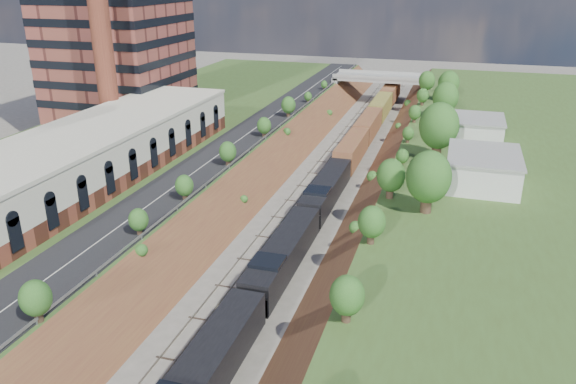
# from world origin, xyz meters

# --- Properties ---
(platform_left) EXTENTS (44.00, 180.00, 5.00)m
(platform_left) POSITION_xyz_m (-33.00, 60.00, 2.50)
(platform_left) COLOR #3D5523
(platform_left) RESTS_ON ground
(platform_right) EXTENTS (44.00, 180.00, 5.00)m
(platform_right) POSITION_xyz_m (33.00, 60.00, 2.50)
(platform_right) COLOR #3D5523
(platform_right) RESTS_ON ground
(embankment_left) EXTENTS (10.00, 180.00, 10.00)m
(embankment_left) POSITION_xyz_m (-11.00, 60.00, 0.00)
(embankment_left) COLOR brown
(embankment_left) RESTS_ON ground
(embankment_right) EXTENTS (10.00, 180.00, 10.00)m
(embankment_right) POSITION_xyz_m (11.00, 60.00, 0.00)
(embankment_right) COLOR brown
(embankment_right) RESTS_ON ground
(rail_left_track) EXTENTS (1.58, 180.00, 0.18)m
(rail_left_track) POSITION_xyz_m (-2.60, 60.00, 0.09)
(rail_left_track) COLOR gray
(rail_left_track) RESTS_ON ground
(rail_right_track) EXTENTS (1.58, 180.00, 0.18)m
(rail_right_track) POSITION_xyz_m (2.60, 60.00, 0.09)
(rail_right_track) COLOR gray
(rail_right_track) RESTS_ON ground
(road) EXTENTS (8.00, 180.00, 0.10)m
(road) POSITION_xyz_m (-15.50, 60.00, 5.05)
(road) COLOR black
(road) RESTS_ON platform_left
(guardrail) EXTENTS (0.10, 171.00, 0.70)m
(guardrail) POSITION_xyz_m (-11.40, 59.80, 5.55)
(guardrail) COLOR #99999E
(guardrail) RESTS_ON platform_left
(commercial_building) EXTENTS (14.30, 62.30, 7.00)m
(commercial_building) POSITION_xyz_m (-28.00, 38.00, 8.51)
(commercial_building) COLOR brown
(commercial_building) RESTS_ON platform_left
(smokestack) EXTENTS (3.20, 3.20, 40.00)m
(smokestack) POSITION_xyz_m (-36.00, 56.00, 25.00)
(smokestack) COLOR brown
(smokestack) RESTS_ON platform_left
(overpass) EXTENTS (24.50, 8.30, 7.40)m
(overpass) POSITION_xyz_m (0.00, 122.00, 4.92)
(overpass) COLOR gray
(overpass) RESTS_ON ground
(white_building_near) EXTENTS (9.00, 12.00, 4.00)m
(white_building_near) POSITION_xyz_m (23.50, 52.00, 7.00)
(white_building_near) COLOR silver
(white_building_near) RESTS_ON platform_right
(white_building_far) EXTENTS (8.00, 10.00, 3.60)m
(white_building_far) POSITION_xyz_m (23.00, 74.00, 6.80)
(white_building_far) COLOR silver
(white_building_far) RESTS_ON platform_right
(tree_right_large) EXTENTS (5.25, 5.25, 7.61)m
(tree_right_large) POSITION_xyz_m (17.00, 40.00, 9.38)
(tree_right_large) COLOR #473323
(tree_right_large) RESTS_ON platform_right
(tree_left_crest) EXTENTS (2.45, 2.45, 3.55)m
(tree_left_crest) POSITION_xyz_m (-11.80, 20.00, 7.04)
(tree_left_crest) COLOR #473323
(tree_left_crest) RESTS_ON platform_left
(freight_train) EXTENTS (3.27, 131.34, 4.83)m
(freight_train) POSITION_xyz_m (2.60, 66.62, 2.71)
(freight_train) COLOR black
(freight_train) RESTS_ON ground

